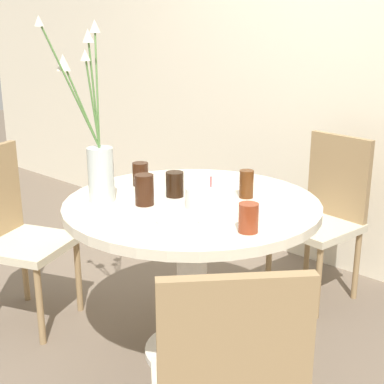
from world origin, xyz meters
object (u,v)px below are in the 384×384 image
at_px(chair_far_back, 325,209).
at_px(drink_glass_3, 140,174).
at_px(birthday_cake, 211,197).
at_px(flower_vase, 96,150).
at_px(chair_near_front, 13,227).
at_px(drink_glass_4, 144,190).
at_px(side_plate, 178,220).
at_px(drink_glass_0, 246,184).
at_px(drink_glass_1, 175,184).
at_px(drink_glass_2, 248,218).

relative_size(chair_far_back, drink_glass_3, 8.32).
height_order(birthday_cake, flower_vase, flower_vase).
height_order(chair_near_front, drink_glass_4, chair_near_front).
bearing_deg(side_plate, drink_glass_0, 88.55).
relative_size(chair_far_back, drink_glass_1, 8.24).
xyz_separation_m(drink_glass_1, drink_glass_4, (-0.01, -0.17, 0.01)).
xyz_separation_m(chair_far_back, drink_glass_2, (0.27, -1.07, 0.29)).
height_order(drink_glass_0, drink_glass_3, drink_glass_0).
height_order(chair_near_front, drink_glass_0, chair_near_front).
bearing_deg(drink_glass_3, drink_glass_2, -11.31).
bearing_deg(drink_glass_3, side_plate, -26.63).
bearing_deg(drink_glass_1, drink_glass_4, -93.37).
distance_m(chair_near_front, drink_glass_4, 0.85).
distance_m(birthday_cake, side_plate, 0.22).
bearing_deg(chair_far_back, drink_glass_1, -96.02).
relative_size(flower_vase, drink_glass_1, 6.89).
bearing_deg(chair_near_front, drink_glass_2, -102.15).
distance_m(chair_near_front, drink_glass_2, 1.33).
distance_m(chair_far_back, drink_glass_1, 1.01).
xyz_separation_m(birthday_cake, drink_glass_2, (0.28, -0.12, 0.01)).
distance_m(birthday_cake, drink_glass_0, 0.21).
relative_size(chair_near_front, drink_glass_2, 8.40).
height_order(drink_glass_0, drink_glass_1, drink_glass_0).
height_order(drink_glass_2, drink_glass_4, drink_glass_4).
bearing_deg(birthday_cake, flower_vase, -148.58).
bearing_deg(drink_glass_4, chair_far_back, 77.81).
bearing_deg(drink_glass_3, birthday_cake, -3.03).
distance_m(drink_glass_0, drink_glass_4, 0.44).
xyz_separation_m(birthday_cake, drink_glass_0, (0.03, 0.20, 0.02)).
bearing_deg(drink_glass_1, flower_vase, -127.40).
height_order(flower_vase, drink_glass_4, flower_vase).
bearing_deg(drink_glass_2, drink_glass_0, 127.97).
xyz_separation_m(chair_far_back, drink_glass_4, (-0.24, -1.11, 0.30)).
xyz_separation_m(drink_glass_2, drink_glass_4, (-0.51, -0.04, 0.01)).
distance_m(chair_near_front, side_plate, 1.05).
relative_size(drink_glass_0, drink_glass_2, 1.13).
relative_size(drink_glass_0, drink_glass_4, 0.94).
relative_size(chair_far_back, flower_vase, 1.20).
bearing_deg(side_plate, chair_near_front, -171.85).
bearing_deg(chair_far_back, drink_glass_4, -94.47).
bearing_deg(birthday_cake, chair_far_back, 89.02).
bearing_deg(drink_glass_4, chair_near_front, -165.76).
bearing_deg(drink_glass_1, side_plate, -43.74).
bearing_deg(flower_vase, drink_glass_1, 52.60).
bearing_deg(drink_glass_2, chair_far_back, 103.99).
bearing_deg(drink_glass_3, chair_far_back, 63.12).
bearing_deg(side_plate, drink_glass_1, 136.26).
bearing_deg(chair_far_back, drink_glass_2, -68.29).
xyz_separation_m(chair_near_front, birthday_cake, (0.99, 0.36, 0.28)).
xyz_separation_m(chair_far_back, drink_glass_3, (-0.47, -0.93, 0.29)).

